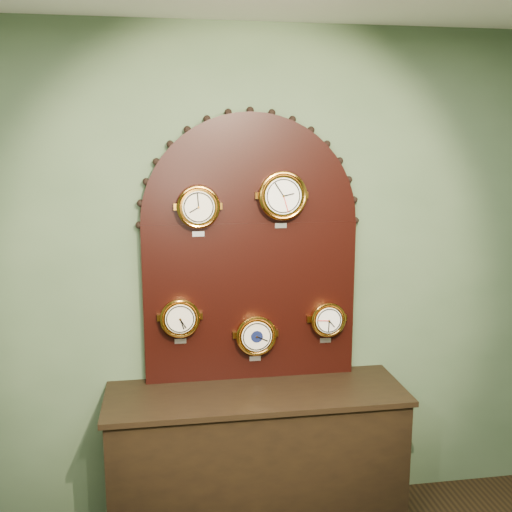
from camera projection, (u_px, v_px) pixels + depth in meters
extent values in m
plane|color=#475E40|center=(249.00, 279.00, 3.41)|extent=(4.00, 0.00, 4.00)
cube|color=black|center=(257.00, 463.00, 3.34)|extent=(1.60, 0.50, 0.80)
cube|color=black|center=(250.00, 301.00, 3.38)|extent=(1.20, 0.06, 0.90)
cylinder|color=black|center=(250.00, 223.00, 3.30)|extent=(1.20, 0.06, 1.20)
cylinder|color=orange|center=(198.00, 206.00, 3.18)|extent=(0.21, 0.08, 0.21)
torus|color=orange|center=(198.00, 207.00, 3.15)|extent=(0.23, 0.02, 0.23)
cylinder|color=beige|center=(199.00, 207.00, 3.14)|extent=(0.17, 0.01, 0.17)
cube|color=silver|center=(198.00, 234.00, 3.23)|extent=(0.06, 0.01, 0.03)
cylinder|color=orange|center=(282.00, 195.00, 3.24)|extent=(0.25, 0.08, 0.25)
torus|color=orange|center=(283.00, 196.00, 3.21)|extent=(0.27, 0.02, 0.27)
cylinder|color=white|center=(283.00, 196.00, 3.20)|extent=(0.20, 0.01, 0.20)
cube|color=silver|center=(281.00, 225.00, 3.29)|extent=(0.07, 0.01, 0.03)
cylinder|color=orange|center=(180.00, 317.00, 3.28)|extent=(0.20, 0.08, 0.20)
torus|color=orange|center=(180.00, 319.00, 3.24)|extent=(0.22, 0.02, 0.22)
cylinder|color=beige|center=(180.00, 319.00, 3.24)|extent=(0.16, 0.01, 0.16)
cube|color=silver|center=(180.00, 341.00, 3.33)|extent=(0.07, 0.01, 0.03)
cylinder|color=orange|center=(256.00, 334.00, 3.36)|extent=(0.21, 0.08, 0.21)
torus|color=orange|center=(257.00, 336.00, 3.33)|extent=(0.23, 0.02, 0.23)
cylinder|color=beige|center=(257.00, 337.00, 3.33)|extent=(0.17, 0.01, 0.17)
cube|color=silver|center=(255.00, 358.00, 3.42)|extent=(0.07, 0.01, 0.03)
cylinder|color=#0C1339|center=(257.00, 337.00, 3.32)|extent=(0.07, 0.00, 0.07)
cylinder|color=orange|center=(327.00, 319.00, 3.41)|extent=(0.19, 0.08, 0.19)
torus|color=orange|center=(329.00, 320.00, 3.38)|extent=(0.20, 0.02, 0.20)
cylinder|color=white|center=(329.00, 321.00, 3.38)|extent=(0.15, 0.01, 0.15)
cube|color=silver|center=(325.00, 340.00, 3.46)|extent=(0.06, 0.01, 0.03)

